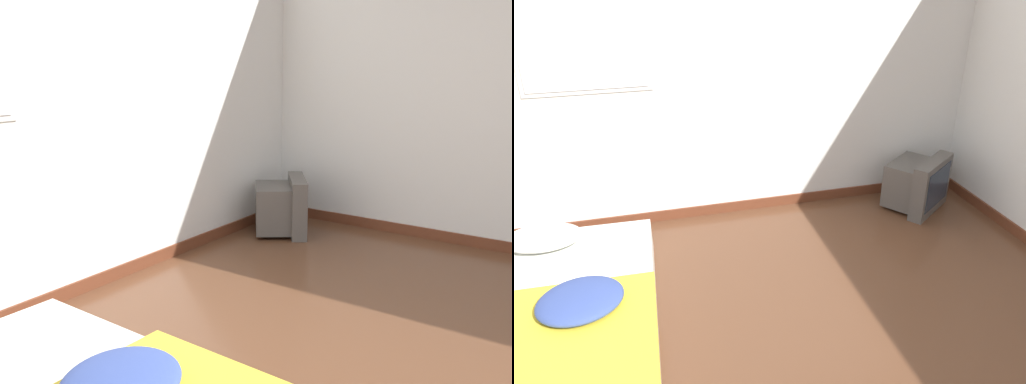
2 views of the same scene
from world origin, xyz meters
TOP-DOWN VIEW (x-y plane):
  - wall_back at (-0.01, 2.58)m, footprint 8.14×0.08m
  - mattress_bed at (-0.59, 1.19)m, footprint 1.15×1.99m
  - crt_tv at (2.32, 2.19)m, footprint 0.66×0.64m

SIDE VIEW (x-z plane):
  - mattress_bed at x=-0.59m, z-range -0.04..0.34m
  - crt_tv at x=2.32m, z-range -0.01..0.47m
  - wall_back at x=-0.01m, z-range -0.01..2.59m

